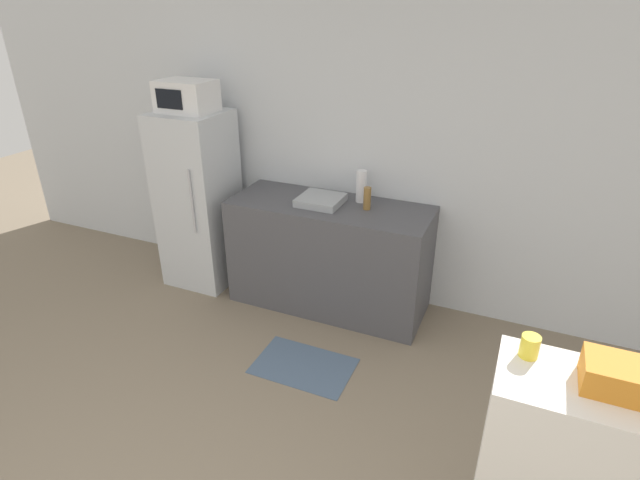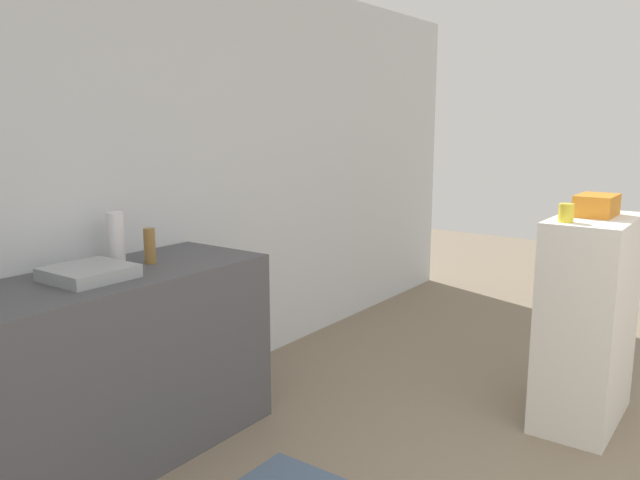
{
  "view_description": "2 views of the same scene",
  "coord_description": "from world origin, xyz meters",
  "px_view_note": "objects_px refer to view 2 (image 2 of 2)",
  "views": [
    {
      "loc": [
        1.24,
        -0.61,
        2.44
      ],
      "look_at": [
        0.04,
        2.15,
        0.98
      ],
      "focal_mm": 28.0,
      "sensor_mm": 36.0,
      "label": 1
    },
    {
      "loc": [
        -1.89,
        0.37,
        1.64
      ],
      "look_at": [
        0.33,
        1.97,
        1.13
      ],
      "focal_mm": 35.0,
      "sensor_mm": 36.0,
      "label": 2
    }
  ],
  "objects_px": {
    "bottle_tall": "(116,238)",
    "jar": "(566,213)",
    "bottle_short": "(150,246)",
    "basket": "(597,205)"
  },
  "relations": [
    {
      "from": "bottle_tall",
      "to": "bottle_short",
      "type": "relative_size",
      "value": 1.45
    },
    {
      "from": "bottle_short",
      "to": "jar",
      "type": "bearing_deg",
      "value": -53.81
    },
    {
      "from": "bottle_tall",
      "to": "jar",
      "type": "relative_size",
      "value": 2.77
    },
    {
      "from": "basket",
      "to": "bottle_short",
      "type": "bearing_deg",
      "value": 131.48
    },
    {
      "from": "bottle_tall",
      "to": "basket",
      "type": "distance_m",
      "value": 2.54
    },
    {
      "from": "bottle_tall",
      "to": "jar",
      "type": "xyz_separation_m",
      "value": [
        1.35,
        -1.84,
        0.13
      ]
    },
    {
      "from": "bottle_short",
      "to": "jar",
      "type": "xyz_separation_m",
      "value": [
        1.25,
        -1.7,
        0.17
      ]
    },
    {
      "from": "jar",
      "to": "bottle_short",
      "type": "bearing_deg",
      "value": 126.19
    },
    {
      "from": "bottle_tall",
      "to": "jar",
      "type": "bearing_deg",
      "value": -53.85
    },
    {
      "from": "bottle_tall",
      "to": "bottle_short",
      "type": "bearing_deg",
      "value": -54.4
    }
  ]
}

